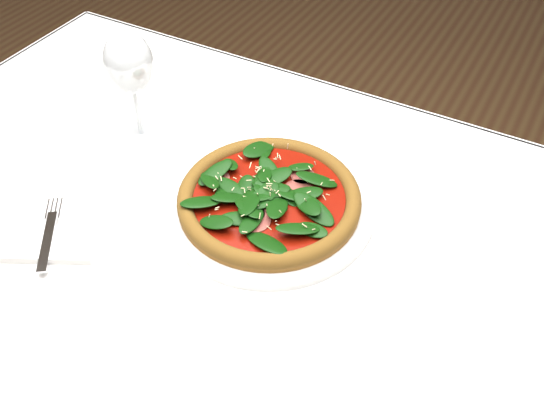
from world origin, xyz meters
The scene contains 6 objects.
dining_table centered at (0.00, 0.00, 0.65)m, with size 1.21×0.81×0.75m.
plate centered at (0.05, 0.06, 0.76)m, with size 0.31×0.31×0.01m.
pizza centered at (0.05, 0.06, 0.77)m, with size 0.30×0.30×0.03m.
wine_glass centered at (-0.22, 0.11, 0.88)m, with size 0.08×0.08×0.19m.
napkin centered at (-0.17, -0.16, 0.76)m, with size 0.13×0.06×0.01m, color silver.
fork centered at (-0.19, -0.14, 0.76)m, with size 0.10×0.13×0.00m.
Camera 1 is at (0.37, -0.50, 1.38)m, focal length 40.00 mm.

